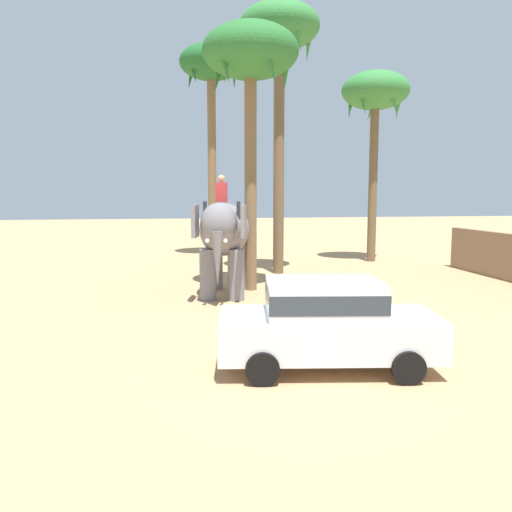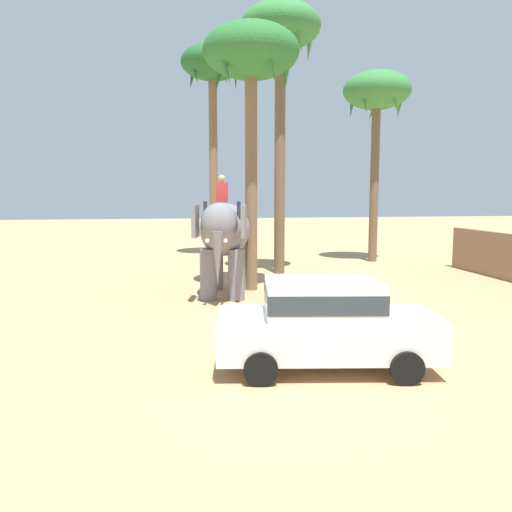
{
  "view_description": "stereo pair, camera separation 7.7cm",
  "coord_description": "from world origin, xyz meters",
  "px_view_note": "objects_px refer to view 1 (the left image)",
  "views": [
    {
      "loc": [
        -2.42,
        -9.3,
        3.31
      ],
      "look_at": [
        -0.0,
        4.58,
        1.6
      ],
      "focal_mm": 36.1,
      "sensor_mm": 36.0,
      "label": 1
    },
    {
      "loc": [
        -2.34,
        -9.32,
        3.31
      ],
      "look_at": [
        -0.0,
        4.58,
        1.6
      ],
      "focal_mm": 36.1,
      "sensor_mm": 36.0,
      "label": 2
    }
  ],
  "objects_px": {
    "palm_tree_near_hut": "(279,38)",
    "elephant_with_mahout": "(224,235)",
    "car_sedan_foreground": "(326,321)",
    "palm_tree_behind_elephant": "(375,97)",
    "palm_tree_left_of_road": "(250,60)",
    "palm_tree_far_back": "(211,71)"
  },
  "relations": [
    {
      "from": "palm_tree_left_of_road",
      "to": "palm_tree_far_back",
      "type": "bearing_deg",
      "value": 92.74
    },
    {
      "from": "car_sedan_foreground",
      "to": "palm_tree_left_of_road",
      "type": "relative_size",
      "value": 0.49
    },
    {
      "from": "car_sedan_foreground",
      "to": "palm_tree_near_hut",
      "type": "height_order",
      "value": "palm_tree_near_hut"
    },
    {
      "from": "car_sedan_foreground",
      "to": "palm_tree_far_back",
      "type": "height_order",
      "value": "palm_tree_far_back"
    },
    {
      "from": "palm_tree_near_hut",
      "to": "palm_tree_far_back",
      "type": "height_order",
      "value": "palm_tree_far_back"
    },
    {
      "from": "palm_tree_behind_elephant",
      "to": "palm_tree_left_of_road",
      "type": "relative_size",
      "value": 1.02
    },
    {
      "from": "palm_tree_near_hut",
      "to": "car_sedan_foreground",
      "type": "bearing_deg",
      "value": -97.95
    },
    {
      "from": "car_sedan_foreground",
      "to": "palm_tree_far_back",
      "type": "distance_m",
      "value": 19.76
    },
    {
      "from": "elephant_with_mahout",
      "to": "palm_tree_near_hut",
      "type": "xyz_separation_m",
      "value": [
        2.76,
        4.39,
        7.46
      ]
    },
    {
      "from": "palm_tree_near_hut",
      "to": "palm_tree_far_back",
      "type": "relative_size",
      "value": 1.0
    },
    {
      "from": "car_sedan_foreground",
      "to": "palm_tree_near_hut",
      "type": "bearing_deg",
      "value": 82.05
    },
    {
      "from": "palm_tree_left_of_road",
      "to": "palm_tree_far_back",
      "type": "xyz_separation_m",
      "value": [
        -0.46,
        9.57,
        1.77
      ]
    },
    {
      "from": "palm_tree_near_hut",
      "to": "elephant_with_mahout",
      "type": "bearing_deg",
      "value": -122.12
    },
    {
      "from": "car_sedan_foreground",
      "to": "palm_tree_far_back",
      "type": "relative_size",
      "value": 0.4
    },
    {
      "from": "palm_tree_behind_elephant",
      "to": "palm_tree_left_of_road",
      "type": "xyz_separation_m",
      "value": [
        -7.07,
        -6.47,
        -0.19
      ]
    },
    {
      "from": "palm_tree_near_hut",
      "to": "palm_tree_behind_elephant",
      "type": "bearing_deg",
      "value": 29.34
    },
    {
      "from": "elephant_with_mahout",
      "to": "palm_tree_left_of_road",
      "type": "xyz_separation_m",
      "value": [
        1.02,
        0.92,
        5.69
      ]
    },
    {
      "from": "car_sedan_foreground",
      "to": "palm_tree_near_hut",
      "type": "xyz_separation_m",
      "value": [
        1.64,
        11.72,
        8.52
      ]
    },
    {
      "from": "palm_tree_near_hut",
      "to": "palm_tree_far_back",
      "type": "xyz_separation_m",
      "value": [
        -2.19,
        6.1,
        0.0
      ]
    },
    {
      "from": "car_sedan_foreground",
      "to": "palm_tree_behind_elephant",
      "type": "distance_m",
      "value": 17.71
    },
    {
      "from": "elephant_with_mahout",
      "to": "palm_tree_far_back",
      "type": "height_order",
      "value": "palm_tree_far_back"
    },
    {
      "from": "car_sedan_foreground",
      "to": "palm_tree_left_of_road",
      "type": "bearing_deg",
      "value": 90.67
    }
  ]
}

